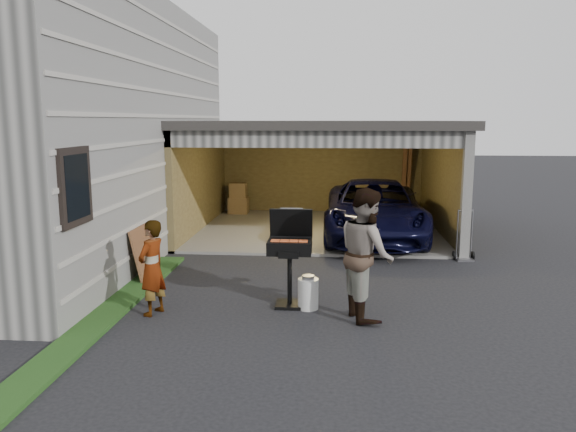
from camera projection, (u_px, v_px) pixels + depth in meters
The scene contains 11 objects.
ground at pixel (260, 309), 8.75m from camera, with size 80.00×80.00×0.00m, color black.
house at pixel (19, 128), 12.69m from camera, with size 7.00×11.00×5.50m, color #474744.
groundcover_strip at pixel (93, 327), 7.94m from camera, with size 0.50×8.00×0.06m, color #193814.
garage at pixel (320, 160), 15.05m from camera, with size 6.80×6.30×2.90m.
minivan at pixel (374, 212), 13.72m from camera, with size 2.33×5.05×1.40m, color black.
woman at pixel (152, 268), 8.43m from camera, with size 0.53×0.35×1.46m, color #C7DCFA.
man at pixel (366, 253), 8.26m from camera, with size 0.95×0.74×1.95m, color #3F1B18.
bbq_grill at pixel (290, 250), 8.80m from camera, with size 0.68×0.60×1.52m.
propane_tank at pixel (308, 294), 8.75m from camera, with size 0.32×0.32×0.48m, color white.
plywood_panel at pixel (144, 253), 10.33m from camera, with size 0.04×0.89×1.00m, color brown.
hand_truck at pixel (464, 250), 11.82m from camera, with size 0.45×0.34×1.07m.
Camera 1 is at (1.12, -8.32, 2.92)m, focal length 35.00 mm.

